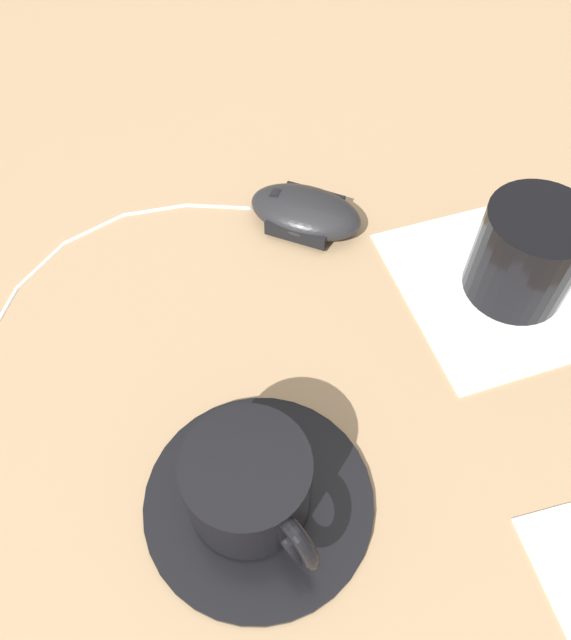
% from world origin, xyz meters
% --- Properties ---
extents(ground_plane, '(3.00, 3.00, 0.00)m').
position_xyz_m(ground_plane, '(0.00, 0.00, 0.00)').
color(ground_plane, '#9E7F5B').
extents(saucer, '(0.15, 0.15, 0.01)m').
position_xyz_m(saucer, '(0.12, -0.10, 0.00)').
color(saucer, black).
rests_on(saucer, ground).
extents(coffee_cup, '(0.09, 0.09, 0.06)m').
position_xyz_m(coffee_cup, '(0.12, -0.10, 0.04)').
color(coffee_cup, black).
rests_on(coffee_cup, saucer).
extents(computer_mouse, '(0.08, 0.11, 0.03)m').
position_xyz_m(computer_mouse, '(-0.14, -0.10, 0.02)').
color(computer_mouse, black).
rests_on(computer_mouse, ground).
extents(mouse_cable, '(0.22, 0.22, 0.00)m').
position_xyz_m(mouse_cable, '(-0.07, -0.28, 0.00)').
color(mouse_cable, white).
rests_on(mouse_cable, ground).
extents(napkin_under_glass, '(0.22, 0.22, 0.00)m').
position_xyz_m(napkin_under_glass, '(-0.09, 0.08, 0.00)').
color(napkin_under_glass, white).
rests_on(napkin_under_glass, ground).
extents(drinking_glass, '(0.08, 0.08, 0.08)m').
position_xyz_m(drinking_glass, '(-0.09, 0.08, 0.04)').
color(drinking_glass, black).
rests_on(drinking_glass, napkin_under_glass).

